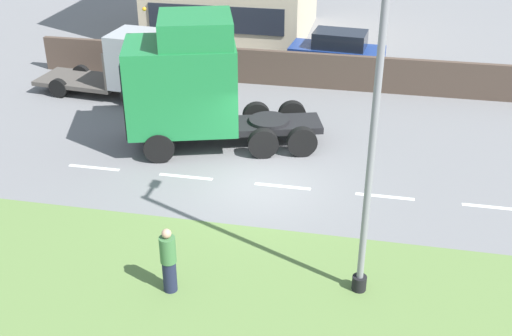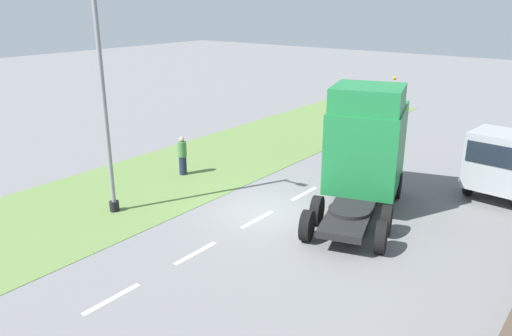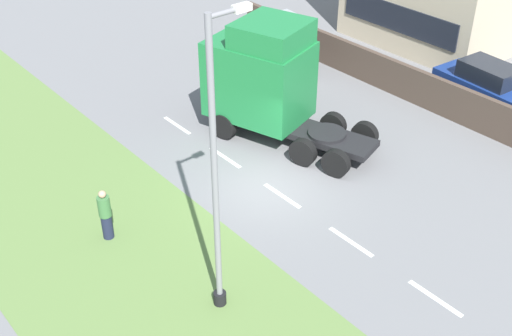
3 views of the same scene
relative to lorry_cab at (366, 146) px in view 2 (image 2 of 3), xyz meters
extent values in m
plane|color=slate|center=(-2.35, -2.96, -2.34)|extent=(120.00, 120.00, 0.00)
cube|color=#607F42|center=(-8.35, -2.96, -2.34)|extent=(7.00, 44.00, 0.01)
cube|color=white|center=(-2.35, -10.06, -2.34)|extent=(0.16, 1.80, 0.00)
cube|color=white|center=(-2.35, -6.86, -2.34)|extent=(0.16, 1.80, 0.00)
cube|color=white|center=(-2.35, -3.66, -2.34)|extent=(0.16, 1.80, 0.00)
cube|color=white|center=(-2.35, -0.46, -2.34)|extent=(0.16, 1.80, 0.00)
cube|color=white|center=(-2.35, 2.74, -2.34)|extent=(0.16, 1.80, 0.00)
cube|color=black|center=(0.36, -1.19, -1.68)|extent=(3.32, 6.86, 0.24)
cube|color=#1E7A3D|center=(-0.08, 0.26, -0.07)|extent=(3.56, 4.30, 2.98)
cube|color=black|center=(-0.62, 2.06, -0.72)|extent=(2.13, 0.70, 1.67)
cube|color=black|center=(-0.62, 2.06, 0.59)|extent=(2.25, 0.74, 0.95)
cube|color=#1E7A3D|center=(0.08, -0.27, 1.87)|extent=(3.06, 3.02, 0.90)
sphere|color=orange|center=(0.28, 1.53, 2.39)|extent=(0.14, 0.14, 0.14)
cylinder|color=black|center=(0.80, -2.64, -1.50)|extent=(1.78, 1.78, 0.12)
cylinder|color=black|center=(-1.47, 0.72, -1.82)|extent=(0.61, 1.09, 1.04)
cylinder|color=black|center=(0.82, 1.41, -1.82)|extent=(0.61, 1.09, 1.04)
cylinder|color=black|center=(-0.45, -2.66, -1.82)|extent=(0.61, 1.09, 1.04)
cylinder|color=black|center=(1.85, -1.97, -1.82)|extent=(0.61, 1.09, 1.04)
cylinder|color=black|center=(-0.05, -3.95, -1.82)|extent=(0.61, 1.09, 1.04)
cylinder|color=black|center=(2.24, -3.26, -1.82)|extent=(0.61, 1.09, 1.04)
cube|color=#999EA3|center=(3.96, 3.44, -0.66)|extent=(2.18, 2.12, 2.22)
cube|color=black|center=(3.86, 2.46, -0.21)|extent=(1.76, 0.21, 0.80)
cube|color=#4C4742|center=(4.05, 4.46, -0.99)|extent=(2.01, 0.29, 1.55)
cylinder|color=black|center=(3.03, 3.53, -1.94)|extent=(0.32, 0.82, 0.80)
cylinder|color=black|center=(3.35, 6.84, -1.94)|extent=(0.32, 0.82, 0.80)
cylinder|color=black|center=(-7.07, -6.34, -2.14)|extent=(0.36, 0.36, 0.40)
cylinder|color=gray|center=(-7.07, -6.34, 1.82)|extent=(0.16, 0.16, 8.32)
cylinder|color=#1E233D|center=(-8.01, -1.81, -1.91)|extent=(0.34, 0.34, 0.86)
cylinder|color=#3F723F|center=(-8.01, -1.81, -1.14)|extent=(0.39, 0.39, 0.68)
sphere|color=tan|center=(-8.01, -1.81, -0.68)|extent=(0.23, 0.23, 0.23)
camera|label=1|loc=(-19.87, -6.36, 7.68)|focal=45.00mm
camera|label=2|loc=(7.71, -16.83, 5.23)|focal=35.00mm
camera|label=3|loc=(-14.53, -16.76, 10.55)|focal=45.00mm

